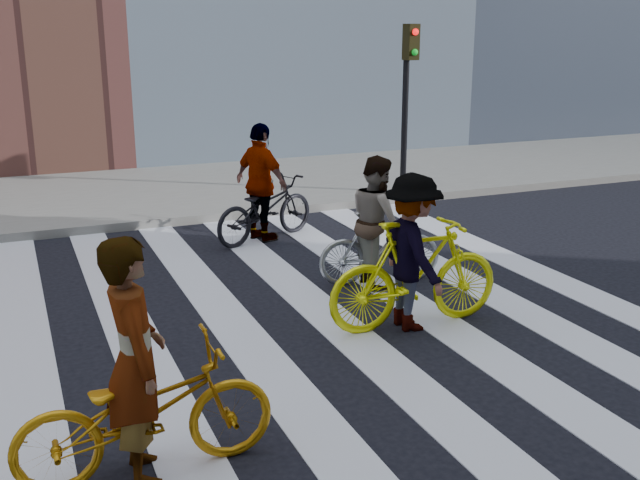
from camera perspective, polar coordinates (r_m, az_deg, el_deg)
ground at (r=8.42m, az=-2.29°, el=-6.84°), size 100.00×100.00×0.00m
sidewalk_far at (r=15.36m, az=-12.21°, el=3.56°), size 100.00×5.00×0.15m
zebra_crosswalk at (r=8.41m, az=-2.29°, el=-6.81°), size 8.25×10.00×0.01m
traffic_signal at (r=14.50m, az=6.71°, el=11.91°), size 0.22×0.42×3.33m
bike_yellow_left at (r=5.82m, az=-13.15°, el=-12.64°), size 1.94×0.69×1.02m
bike_silver_mid at (r=9.78m, az=4.60°, el=-0.55°), size 1.70×0.73×0.99m
bike_yellow_right at (r=8.36m, az=7.28°, el=-2.57°), size 2.08×0.65×1.24m
bike_dark_rear at (r=11.81m, az=-4.23°, el=2.39°), size 2.04×1.38×1.01m
rider_left at (r=5.63m, az=-13.92°, el=-8.89°), size 0.45×0.68×1.87m
rider_mid at (r=9.67m, az=4.39°, el=1.45°), size 0.77×0.92×1.70m
rider_right at (r=8.26m, az=7.04°, el=-0.93°), size 0.68×1.15×1.75m
rider_rear at (r=11.70m, az=-4.50°, el=4.37°), size 0.84×1.18×1.85m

